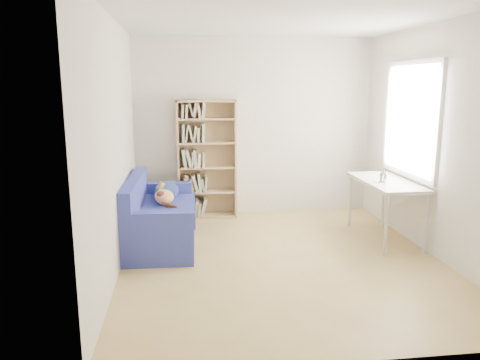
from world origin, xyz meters
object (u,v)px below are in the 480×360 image
Objects in this scene: sofa at (159,218)px; pen_cup at (383,177)px; bookshelf at (207,164)px; desk at (386,186)px.

sofa is 2.79m from pen_cup.
pen_cup is at bearing -33.29° from bookshelf.
sofa is 9.93× the size of pen_cup.
sofa is 0.99× the size of bookshelf.
bookshelf is at bearing 146.71° from pen_cup.
sofa is 1.35× the size of desk.
bookshelf is 2.52m from desk.
desk is at bearing -30.93° from bookshelf.
pen_cup reaches higher than sofa.
bookshelf is 1.36× the size of desk.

